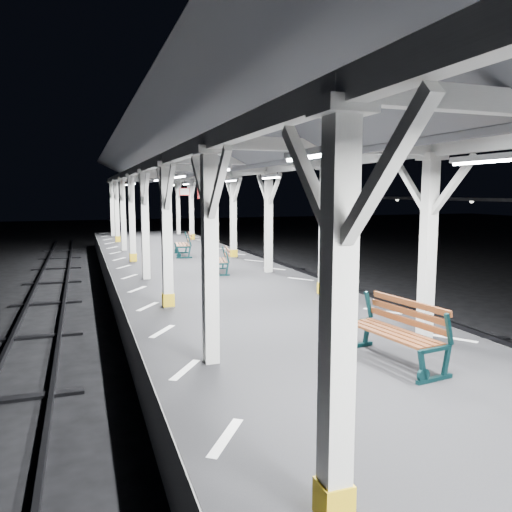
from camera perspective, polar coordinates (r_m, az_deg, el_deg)
ground at (r=10.72m, az=2.86°, el=-12.57°), size 120.00×120.00×0.00m
platform at (r=10.56m, az=2.87°, el=-10.02°), size 6.00×50.00×1.00m
hazard_stripes_left at (r=9.79m, az=-10.65°, el=-8.46°), size 1.00×48.00×0.01m
hazard_stripes_right at (r=11.55m, az=14.28°, el=-6.13°), size 1.00×48.00×0.01m
track_left at (r=10.05m, az=-25.51°, el=-14.20°), size 2.20×60.00×0.16m
track_right at (r=13.33m, az=23.43°, el=-8.82°), size 2.20×60.00×0.16m
canopy at (r=10.11m, az=3.06°, el=12.49°), size 5.40×49.00×4.65m
bench_near at (r=8.14m, az=15.89°, el=-8.10°), size 0.90×1.87×0.97m
bench_mid at (r=16.52m, az=-3.89°, el=-0.40°), size 0.83×1.57×0.81m
bench_far at (r=21.05m, az=-8.12°, el=1.40°), size 0.87×1.81×0.95m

